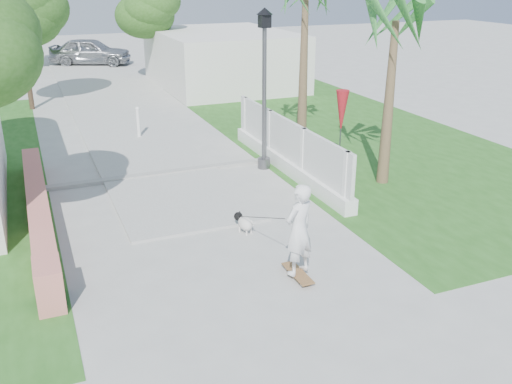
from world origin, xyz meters
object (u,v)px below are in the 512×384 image
skateboarder (290,227)px  parked_car (90,51)px  patio_umbrella (342,112)px  dog (244,222)px  bollard (138,121)px  street_lamp (264,84)px

skateboarder → parked_car: bearing=-111.5°
skateboarder → patio_umbrella: bearing=-150.7°
patio_umbrella → dog: size_ratio=3.76×
bollard → skateboarder: 10.30m
street_lamp → bollard: bearing=121.0°
bollard → skateboarder: size_ratio=0.38×
bollard → dog: bollard is taller
street_lamp → parked_car: street_lamp is taller
dog → street_lamp: bearing=39.5°
street_lamp → skateboarder: size_ratio=1.54×
street_lamp → dog: 4.88m
bollard → patio_umbrella: patio_umbrella is taller
patio_umbrella → skateboarder: (-3.84, -4.76, -0.76)m
parked_car → dog: bearing=-157.7°
dog → parked_car: size_ratio=0.13×
bollard → parked_car: parked_car is taller
street_lamp → skateboarder: (-1.94, -5.76, -1.50)m
dog → parked_car: 25.37m
parked_car → street_lamp: bearing=-152.1°
skateboarder → dog: 2.06m
parked_car → bollard: bearing=-159.7°
street_lamp → dog: (-2.10, -3.82, -2.19)m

